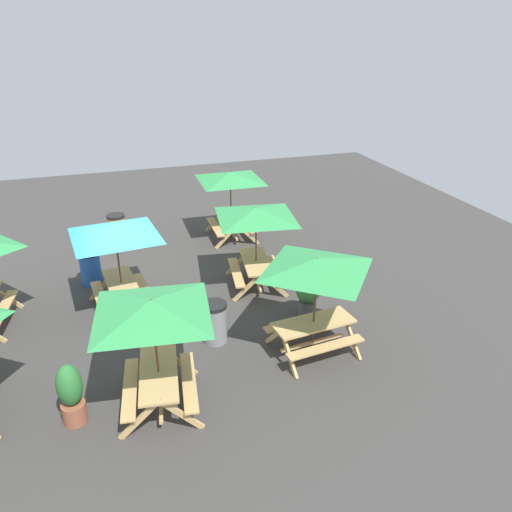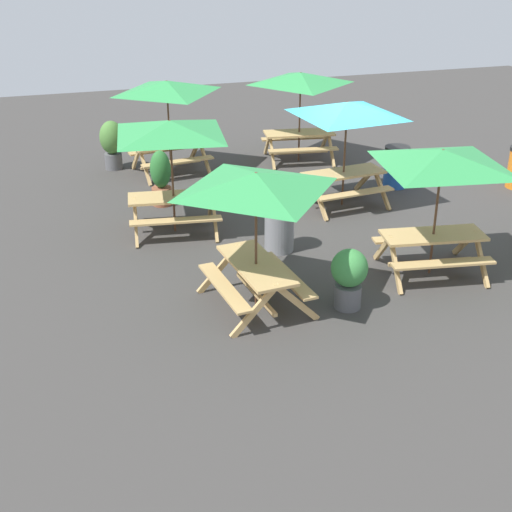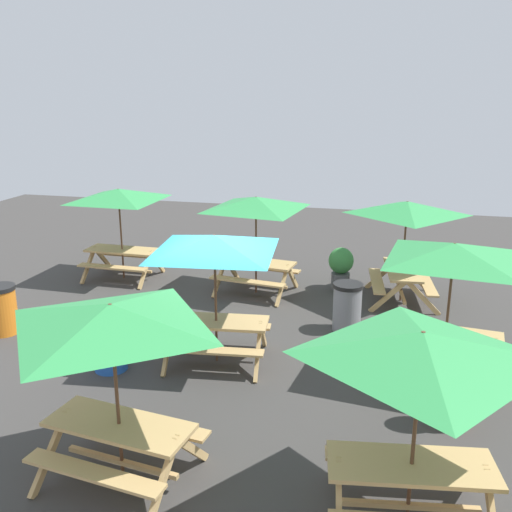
# 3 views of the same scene
# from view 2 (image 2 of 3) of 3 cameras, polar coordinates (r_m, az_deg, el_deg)

# --- Properties ---
(ground_plane) EXTENTS (27.46, 27.46, 0.00)m
(ground_plane) POSITION_cam_2_polar(r_m,az_deg,el_deg) (15.79, 7.07, 3.72)
(ground_plane) COLOR #3D3A38
(ground_plane) RESTS_ON ground
(picnic_table_0) EXTENTS (2.27, 2.27, 2.34)m
(picnic_table_0) POSITION_cam_2_polar(r_m,az_deg,el_deg) (17.64, -7.12, 12.76)
(picnic_table_0) COLOR tan
(picnic_table_0) RESTS_ON ground
(picnic_table_1) EXTENTS (2.20, 2.20, 2.34)m
(picnic_table_1) POSITION_cam_2_polar(r_m,az_deg,el_deg) (10.95, -0.00, 5.16)
(picnic_table_1) COLOR tan
(picnic_table_1) RESTS_ON ground
(picnic_table_2) EXTENTS (2.80, 2.80, 2.34)m
(picnic_table_2) POSITION_cam_2_polar(r_m,az_deg,el_deg) (12.47, 14.60, 6.89)
(picnic_table_2) COLOR tan
(picnic_table_2) RESTS_ON ground
(picnic_table_3) EXTENTS (2.80, 2.80, 2.34)m
(picnic_table_3) POSITION_cam_2_polar(r_m,az_deg,el_deg) (14.00, -6.87, 9.50)
(picnic_table_3) COLOR tan
(picnic_table_3) RESTS_ON ground
(picnic_table_4) EXTENTS (2.26, 2.26, 2.34)m
(picnic_table_4) POSITION_cam_2_polar(r_m,az_deg,el_deg) (18.54, 3.58, 13.52)
(picnic_table_4) COLOR tan
(picnic_table_4) RESTS_ON ground
(picnic_table_5) EXTENTS (2.81, 2.81, 2.34)m
(picnic_table_5) POSITION_cam_2_polar(r_m,az_deg,el_deg) (15.48, 7.27, 11.00)
(picnic_table_5) COLOR tan
(picnic_table_5) RESTS_ON ground
(trash_bin_gray) EXTENTS (0.59, 0.59, 0.98)m
(trash_bin_gray) POSITION_cam_2_polar(r_m,az_deg,el_deg) (13.54, 1.87, 2.40)
(trash_bin_gray) COLOR gray
(trash_bin_gray) RESTS_ON ground
(trash_bin_blue) EXTENTS (0.59, 0.59, 0.98)m
(trash_bin_blue) POSITION_cam_2_polar(r_m,az_deg,el_deg) (17.24, 11.14, 7.03)
(trash_bin_blue) COLOR blue
(trash_bin_blue) RESTS_ON ground
(potted_plant_0) EXTENTS (0.60, 0.60, 1.03)m
(potted_plant_0) POSITION_cam_2_polar(r_m,az_deg,el_deg) (11.56, 7.45, -1.54)
(potted_plant_0) COLOR #59595B
(potted_plant_0) RESTS_ON ground
(potted_plant_1) EXTENTS (0.60, 0.60, 1.24)m
(potted_plant_1) POSITION_cam_2_polar(r_m,az_deg,el_deg) (18.51, -11.45, 8.91)
(potted_plant_1) COLOR #59595B
(potted_plant_1) RESTS_ON ground
(potted_plant_2) EXTENTS (0.46, 0.46, 1.25)m
(potted_plant_2) POSITION_cam_2_polar(r_m,az_deg,el_deg) (15.88, -7.62, 6.25)
(potted_plant_2) COLOR #935138
(potted_plant_2) RESTS_ON ground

